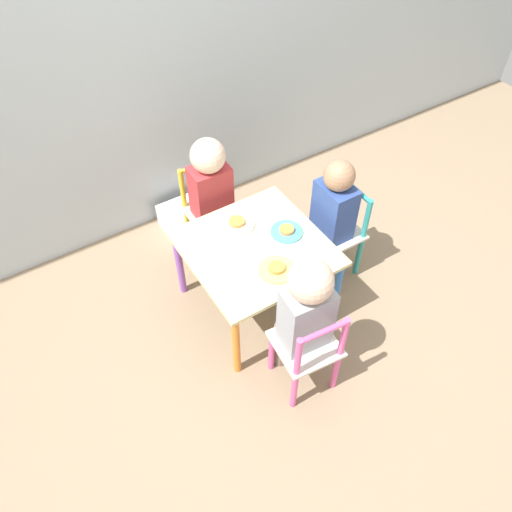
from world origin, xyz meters
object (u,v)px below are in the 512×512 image
at_px(chair_yellow, 209,211).
at_px(plate_front, 277,269).
at_px(storage_bin, 190,218).
at_px(chair_pink, 308,350).
at_px(plate_right, 287,231).
at_px(child_right, 331,213).
at_px(child_front, 305,311).
at_px(child_back, 212,189).
at_px(plate_back, 237,223).
at_px(chair_teal, 337,233).
at_px(kids_table, 256,255).

distance_m(chair_yellow, plate_front, 0.70).
bearing_deg(storage_bin, chair_pink, -91.34).
bearing_deg(plate_right, chair_yellow, 107.67).
distance_m(child_right, plate_right, 0.27).
distance_m(child_front, child_back, 0.88).
xyz_separation_m(child_back, plate_front, (-0.01, -0.61, -0.02)).
height_order(child_front, plate_right, child_front).
xyz_separation_m(plate_right, plate_back, (-0.17, 0.17, 0.00)).
bearing_deg(plate_back, chair_teal, -19.58).
distance_m(child_right, plate_front, 0.47).
bearing_deg(plate_right, child_right, -1.02).
bearing_deg(child_back, child_right, -44.69).
relative_size(kids_table, chair_yellow, 1.19).
height_order(child_back, plate_back, child_back).
bearing_deg(child_front, chair_pink, 90.00).
distance_m(chair_teal, plate_back, 0.56).
relative_size(chair_teal, chair_yellow, 1.00).
distance_m(chair_yellow, plate_right, 0.56).
distance_m(child_back, plate_back, 0.27).
height_order(child_right, plate_right, child_right).
bearing_deg(storage_bin, plate_right, -74.47).
xyz_separation_m(child_front, plate_right, (0.22, 0.44, -0.03)).
bearing_deg(plate_right, storage_bin, 105.53).
bearing_deg(chair_yellow, child_right, -48.39).
relative_size(chair_pink, plate_right, 3.39).
bearing_deg(kids_table, chair_pink, -95.79).
bearing_deg(chair_yellow, chair_teal, -44.55).
bearing_deg(kids_table, plate_right, 0.00).
bearing_deg(child_right, chair_yellow, -139.28).
distance_m(chair_pink, plate_front, 0.38).
height_order(child_back, storage_bin, child_back).
bearing_deg(child_front, plate_front, -93.70).
bearing_deg(plate_front, plate_back, 90.00).
xyz_separation_m(child_right, plate_back, (-0.44, 0.18, 0.01)).
bearing_deg(chair_yellow, plate_front, -89.61).
distance_m(chair_teal, plate_front, 0.56).
relative_size(child_back, plate_back, 4.32).
height_order(chair_yellow, child_back, child_back).
xyz_separation_m(chair_teal, storage_bin, (-0.52, 0.71, -0.19)).
bearing_deg(kids_table, plate_back, 90.00).
relative_size(chair_yellow, storage_bin, 1.66).
bearing_deg(kids_table, plate_front, -90.00).
distance_m(kids_table, chair_yellow, 0.52).
relative_size(plate_back, storage_bin, 0.54).
distance_m(chair_yellow, storage_bin, 0.28).
relative_size(chair_pink, plate_back, 3.05).
xyz_separation_m(kids_table, chair_yellow, (0.01, 0.50, -0.12)).
relative_size(child_right, plate_back, 4.24).
bearing_deg(child_back, storage_bin, 98.93).
xyz_separation_m(child_front, storage_bin, (0.02, 1.14, -0.41)).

